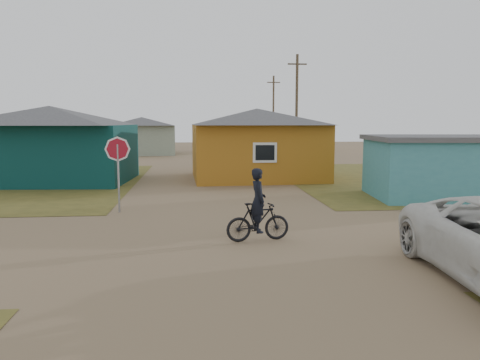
# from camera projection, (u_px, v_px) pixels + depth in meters

# --- Properties ---
(ground) EXTENTS (120.00, 120.00, 0.00)m
(ground) POSITION_uv_depth(u_px,v_px,m) (233.00, 243.00, 12.32)
(ground) COLOR #80674A
(grass_ne) EXTENTS (20.00, 18.00, 0.00)m
(grass_ne) POSITION_uv_depth(u_px,v_px,m) (460.00, 178.00, 26.51)
(grass_ne) COLOR brown
(grass_ne) RESTS_ON ground
(house_teal) EXTENTS (8.93, 7.08, 4.00)m
(house_teal) POSITION_uv_depth(u_px,v_px,m) (51.00, 143.00, 24.58)
(house_teal) COLOR #08302F
(house_teal) RESTS_ON ground
(house_yellow) EXTENTS (7.72, 6.76, 3.90)m
(house_yellow) POSITION_uv_depth(u_px,v_px,m) (257.00, 143.00, 26.14)
(house_yellow) COLOR #A46719
(house_yellow) RESTS_ON ground
(shed_turquoise) EXTENTS (6.71, 4.93, 2.60)m
(shed_turquoise) POSITION_uv_depth(u_px,v_px,m) (447.00, 167.00, 19.50)
(shed_turquoise) COLOR teal
(shed_turquoise) RESTS_ON ground
(house_pale_west) EXTENTS (7.04, 6.15, 3.60)m
(house_pale_west) POSITION_uv_depth(u_px,v_px,m) (142.00, 135.00, 45.09)
(house_pale_west) COLOR gray
(house_pale_west) RESTS_ON ground
(house_beige_east) EXTENTS (6.95, 6.05, 3.60)m
(house_beige_east) POSITION_uv_depth(u_px,v_px,m) (292.00, 133.00, 52.56)
(house_beige_east) COLOR tan
(house_beige_east) RESTS_ON ground
(house_pale_north) EXTENTS (6.28, 5.81, 3.40)m
(house_pale_north) POSITION_uv_depth(u_px,v_px,m) (85.00, 133.00, 56.18)
(house_pale_north) COLOR gray
(house_pale_north) RESTS_ON ground
(utility_pole_near) EXTENTS (1.40, 0.20, 8.00)m
(utility_pole_near) POSITION_uv_depth(u_px,v_px,m) (297.00, 108.00, 34.16)
(utility_pole_near) COLOR brown
(utility_pole_near) RESTS_ON ground
(utility_pole_far) EXTENTS (1.40, 0.20, 8.00)m
(utility_pole_far) POSITION_uv_depth(u_px,v_px,m) (273.00, 112.00, 50.06)
(utility_pole_far) COLOR brown
(utility_pole_far) RESTS_ON ground
(stop_sign) EXTENTS (0.86, 0.25, 2.67)m
(stop_sign) POSITION_uv_depth(u_px,v_px,m) (118.00, 157.00, 16.26)
(stop_sign) COLOR gray
(stop_sign) RESTS_ON ground
(cyclist) EXTENTS (1.79, 0.75, 1.97)m
(cyclist) POSITION_uv_depth(u_px,v_px,m) (258.00, 215.00, 12.48)
(cyclist) COLOR black
(cyclist) RESTS_ON ground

